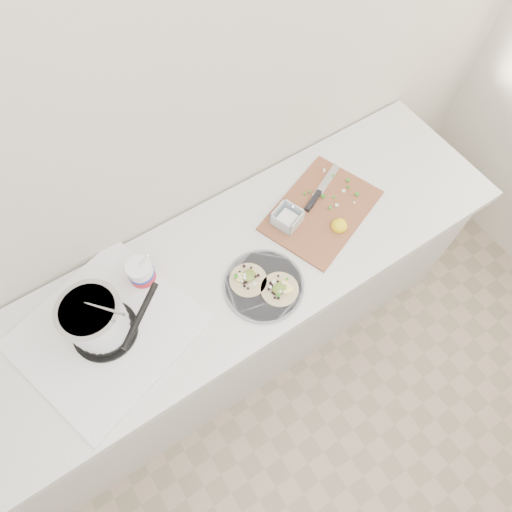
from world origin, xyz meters
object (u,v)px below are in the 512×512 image
cutboard (318,209)px  taco_plate (264,285)px  stove (100,324)px  tub (142,272)px

cutboard → taco_plate: bearing=-177.0°
stove → cutboard: 0.96m
taco_plate → cutboard: cutboard is taller
taco_plate → tub: bearing=143.3°
taco_plate → tub: tub is taller
stove → taco_plate: bearing=-32.7°
stove → taco_plate: (0.58, -0.16, -0.07)m
cutboard → stove: bearing=160.0°
taco_plate → cutboard: (0.38, 0.16, 0.00)m
cutboard → tub: bearing=151.4°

